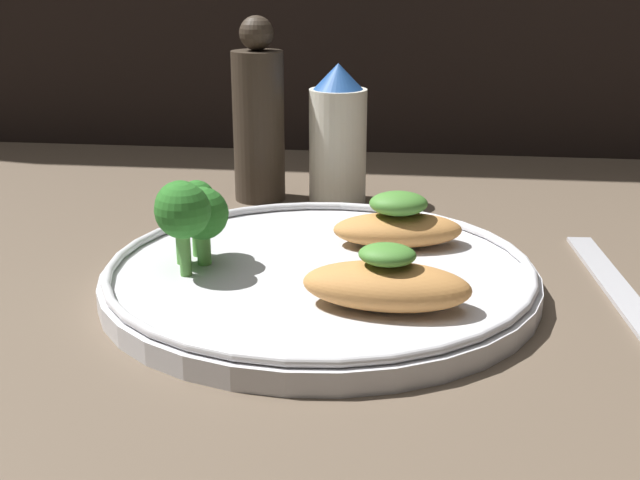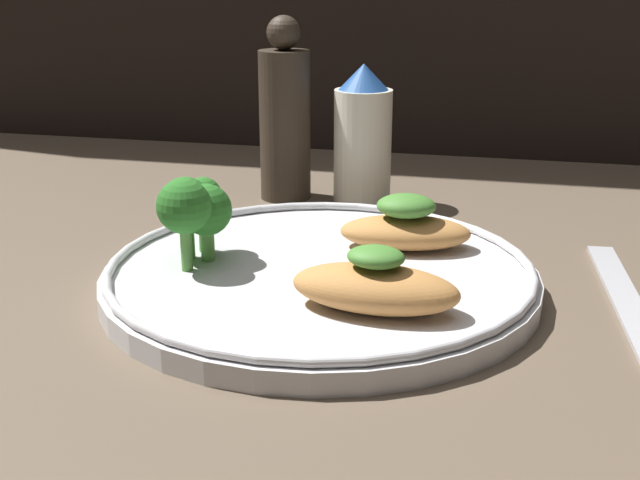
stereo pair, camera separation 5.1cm
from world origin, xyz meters
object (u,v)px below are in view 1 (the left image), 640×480
(sauce_bottle, at_px, (338,137))
(pepper_grinder, at_px, (259,119))
(broccoli_bunch, at_px, (190,211))
(plate, at_px, (320,275))

(sauce_bottle, distance_m, pepper_grinder, 0.07)
(broccoli_bunch, relative_size, pepper_grinder, 0.42)
(plate, bearing_deg, broccoli_bunch, -176.47)
(plate, height_order, sauce_bottle, sauce_bottle)
(broccoli_bunch, xyz_separation_m, pepper_grinder, (0.00, 0.21, 0.02))
(plate, height_order, pepper_grinder, pepper_grinder)
(plate, xyz_separation_m, broccoli_bunch, (-0.08, -0.01, 0.04))
(broccoli_bunch, bearing_deg, plate, 3.53)
(sauce_bottle, bearing_deg, plate, -87.19)
(plate, xyz_separation_m, pepper_grinder, (-0.08, 0.21, 0.06))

